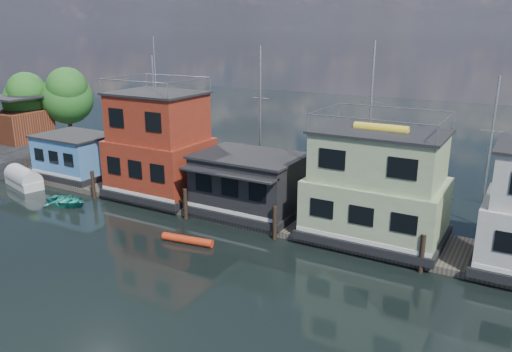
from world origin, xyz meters
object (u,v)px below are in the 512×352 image
Objects in this scene: houseboat_red at (159,146)px; tarp_runabout at (24,179)px; red_kayak at (187,240)px; houseboat_blue at (76,155)px; dinghy_teal at (67,201)px; houseboat_green at (377,187)px; houseboat_dark at (249,183)px.

houseboat_red is 2.61× the size of tarp_runabout.
houseboat_red is 10.16m from red_kayak.
houseboat_blue is 6.98m from dinghy_teal.
red_kayak is at bearing 8.06° from tarp_runabout.
tarp_runabout reaches higher than red_kayak.
red_kayak is (-9.85, -6.10, -3.30)m from houseboat_green.
houseboat_red reaches higher than tarp_runabout.
houseboat_blue is 4.60m from tarp_runabout.
red_kayak is (19.09, -2.53, -0.40)m from tarp_runabout.
houseboat_blue is 17.84m from red_kayak.
houseboat_blue is 0.54× the size of houseboat_red.
houseboat_red is at bearing 0.00° from houseboat_blue.
tarp_runabout is at bearing 72.18° from dinghy_teal.
houseboat_green is (17.00, 0.00, -0.55)m from houseboat_red.
houseboat_green is 12.05m from red_kayak.
houseboat_blue is at bearing 71.31° from tarp_runabout.
dinghy_teal is (-5.00, -4.99, -3.75)m from houseboat_red.
houseboat_blue is at bearing 151.57° from red_kayak.
houseboat_green reaches higher than red_kayak.
red_kayak is at bearing -40.48° from houseboat_red.
houseboat_red reaches higher than houseboat_blue.
houseboat_red is at bearing 179.86° from houseboat_dark.
houseboat_green is 1.85× the size of tarp_runabout.
tarp_runabout is at bearing -172.96° from houseboat_green.
dinghy_teal is at bearing -47.94° from houseboat_blue.
tarp_runabout is at bearing -163.33° from houseboat_red.
houseboat_dark is at bearing -0.06° from houseboat_blue.
tarp_runabout is (-2.44, -3.58, -1.56)m from houseboat_blue.
houseboat_dark is 1.63× the size of tarp_runabout.
houseboat_green is at bearing 23.49° from red_kayak.
houseboat_red is (9.50, 0.00, 1.90)m from houseboat_blue.
houseboat_red is 8.00m from dinghy_teal.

